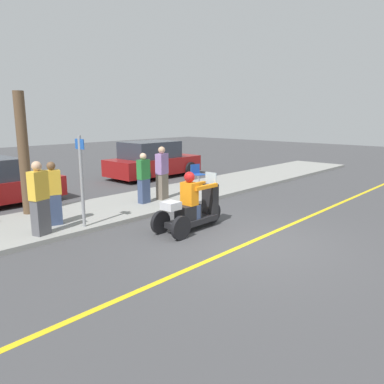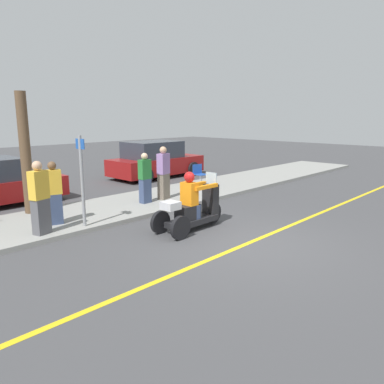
{
  "view_description": "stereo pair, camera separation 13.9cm",
  "coord_description": "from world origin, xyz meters",
  "px_view_note": "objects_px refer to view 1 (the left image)",
  "views": [
    {
      "loc": [
        -6.66,
        -4.41,
        2.78
      ],
      "look_at": [
        -0.11,
        1.6,
        0.95
      ],
      "focal_mm": 35.0,
      "sensor_mm": 36.0,
      "label": 1
    },
    {
      "loc": [
        -6.56,
        -4.51,
        2.78
      ],
      "look_at": [
        -0.11,
        1.6,
        0.95
      ],
      "focal_mm": 35.0,
      "sensor_mm": 36.0,
      "label": 2
    }
  ],
  "objects_px": {
    "street_sign": "(82,178)",
    "folding_chair_curbside": "(197,173)",
    "spectator_mid_group": "(53,195)",
    "parked_car_lot_left": "(153,161)",
    "spectator_with_child": "(144,179)",
    "spectator_far_back": "(162,174)",
    "spectator_end_of_line": "(39,200)",
    "motorcycle_trike": "(192,209)",
    "tree_trunk": "(24,154)"
  },
  "relations": [
    {
      "from": "spectator_with_child",
      "to": "spectator_far_back",
      "type": "height_order",
      "value": "spectator_far_back"
    },
    {
      "from": "spectator_mid_group",
      "to": "folding_chair_curbside",
      "type": "relative_size",
      "value": 1.91
    },
    {
      "from": "spectator_end_of_line",
      "to": "street_sign",
      "type": "relative_size",
      "value": 0.76
    },
    {
      "from": "spectator_far_back",
      "to": "spectator_mid_group",
      "type": "distance_m",
      "value": 3.78
    },
    {
      "from": "spectator_far_back",
      "to": "street_sign",
      "type": "height_order",
      "value": "street_sign"
    },
    {
      "from": "spectator_mid_group",
      "to": "parked_car_lot_left",
      "type": "height_order",
      "value": "spectator_mid_group"
    },
    {
      "from": "spectator_mid_group",
      "to": "parked_car_lot_left",
      "type": "bearing_deg",
      "value": 31.23
    },
    {
      "from": "spectator_end_of_line",
      "to": "spectator_mid_group",
      "type": "relative_size",
      "value": 1.07
    },
    {
      "from": "spectator_with_child",
      "to": "spectator_mid_group",
      "type": "bearing_deg",
      "value": -176.9
    },
    {
      "from": "tree_trunk",
      "to": "motorcycle_trike",
      "type": "bearing_deg",
      "value": -61.21
    },
    {
      "from": "spectator_with_child",
      "to": "parked_car_lot_left",
      "type": "height_order",
      "value": "spectator_with_child"
    },
    {
      "from": "motorcycle_trike",
      "to": "street_sign",
      "type": "xyz_separation_m",
      "value": [
        -1.88,
        1.85,
        0.79
      ]
    },
    {
      "from": "spectator_far_back",
      "to": "spectator_end_of_line",
      "type": "bearing_deg",
      "value": -171.11
    },
    {
      "from": "motorcycle_trike",
      "to": "spectator_mid_group",
      "type": "bearing_deg",
      "value": 132.09
    },
    {
      "from": "street_sign",
      "to": "spectator_far_back",
      "type": "bearing_deg",
      "value": 13.98
    },
    {
      "from": "spectator_end_of_line",
      "to": "street_sign",
      "type": "distance_m",
      "value": 1.08
    },
    {
      "from": "parked_car_lot_left",
      "to": "tree_trunk",
      "type": "height_order",
      "value": "tree_trunk"
    },
    {
      "from": "spectator_mid_group",
      "to": "parked_car_lot_left",
      "type": "relative_size",
      "value": 0.36
    },
    {
      "from": "street_sign",
      "to": "folding_chair_curbside",
      "type": "bearing_deg",
      "value": 14.94
    },
    {
      "from": "spectator_far_back",
      "to": "folding_chair_curbside",
      "type": "distance_m",
      "value": 2.62
    },
    {
      "from": "spectator_far_back",
      "to": "folding_chair_curbside",
      "type": "height_order",
      "value": "spectator_far_back"
    },
    {
      "from": "motorcycle_trike",
      "to": "spectator_mid_group",
      "type": "height_order",
      "value": "spectator_mid_group"
    },
    {
      "from": "motorcycle_trike",
      "to": "parked_car_lot_left",
      "type": "xyz_separation_m",
      "value": [
        4.68,
        6.75,
        0.24
      ]
    },
    {
      "from": "spectator_with_child",
      "to": "folding_chair_curbside",
      "type": "relative_size",
      "value": 1.88
    },
    {
      "from": "tree_trunk",
      "to": "street_sign",
      "type": "distance_m",
      "value": 2.31
    },
    {
      "from": "motorcycle_trike",
      "to": "spectator_with_child",
      "type": "height_order",
      "value": "spectator_with_child"
    },
    {
      "from": "spectator_with_child",
      "to": "parked_car_lot_left",
      "type": "xyz_separation_m",
      "value": [
        3.95,
        4.06,
        -0.1
      ]
    },
    {
      "from": "spectator_with_child",
      "to": "spectator_far_back",
      "type": "distance_m",
      "value": 0.77
    },
    {
      "from": "spectator_far_back",
      "to": "motorcycle_trike",
      "type": "bearing_deg",
      "value": -119.08
    },
    {
      "from": "folding_chair_curbside",
      "to": "spectator_mid_group",
      "type": "bearing_deg",
      "value": -171.95
    },
    {
      "from": "spectator_with_child",
      "to": "spectator_mid_group",
      "type": "xyz_separation_m",
      "value": [
        -3.01,
        -0.16,
        0.01
      ]
    },
    {
      "from": "motorcycle_trike",
      "to": "spectator_with_child",
      "type": "relative_size",
      "value": 1.35
    },
    {
      "from": "motorcycle_trike",
      "to": "parked_car_lot_left",
      "type": "distance_m",
      "value": 8.22
    },
    {
      "from": "motorcycle_trike",
      "to": "spectator_end_of_line",
      "type": "bearing_deg",
      "value": 145.14
    },
    {
      "from": "spectator_end_of_line",
      "to": "spectator_mid_group",
      "type": "bearing_deg",
      "value": 41.37
    },
    {
      "from": "parked_car_lot_left",
      "to": "motorcycle_trike",
      "type": "bearing_deg",
      "value": -124.75
    },
    {
      "from": "motorcycle_trike",
      "to": "street_sign",
      "type": "relative_size",
      "value": 0.95
    },
    {
      "from": "spectator_far_back",
      "to": "parked_car_lot_left",
      "type": "bearing_deg",
      "value": 51.88
    },
    {
      "from": "spectator_far_back",
      "to": "spectator_mid_group",
      "type": "bearing_deg",
      "value": -177.57
    },
    {
      "from": "spectator_mid_group",
      "to": "spectator_end_of_line",
      "type": "bearing_deg",
      "value": -138.63
    },
    {
      "from": "spectator_far_back",
      "to": "folding_chair_curbside",
      "type": "relative_size",
      "value": 2.06
    },
    {
      "from": "spectator_with_child",
      "to": "spectator_mid_group",
      "type": "distance_m",
      "value": 3.02
    },
    {
      "from": "spectator_end_of_line",
      "to": "spectator_far_back",
      "type": "xyz_separation_m",
      "value": [
        4.37,
        0.68,
        0.01
      ]
    },
    {
      "from": "spectator_end_of_line",
      "to": "spectator_with_child",
      "type": "distance_m",
      "value": 3.67
    },
    {
      "from": "spectator_end_of_line",
      "to": "folding_chair_curbside",
      "type": "bearing_deg",
      "value": 11.61
    },
    {
      "from": "spectator_with_child",
      "to": "parked_car_lot_left",
      "type": "distance_m",
      "value": 5.67
    },
    {
      "from": "spectator_end_of_line",
      "to": "spectator_with_child",
      "type": "bearing_deg",
      "value": 10.77
    },
    {
      "from": "tree_trunk",
      "to": "folding_chair_curbside",
      "type": "bearing_deg",
      "value": -6.11
    },
    {
      "from": "motorcycle_trike",
      "to": "spectator_with_child",
      "type": "bearing_deg",
      "value": 74.79
    },
    {
      "from": "motorcycle_trike",
      "to": "spectator_far_back",
      "type": "bearing_deg",
      "value": 60.92
    }
  ]
}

